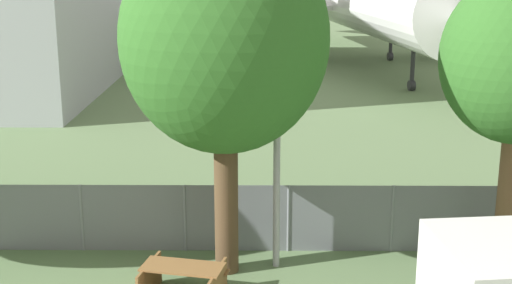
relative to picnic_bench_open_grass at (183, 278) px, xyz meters
The scene contains 4 objects.
perimeter_fence 3.49m from the picnic_bench_open_grass, 47.71° to the left, with size 56.07×0.07×1.71m.
picnic_bench_open_grass is the anchor object (origin of this frame).
tree_near_hangar 5.16m from the picnic_bench_open_grass, 58.59° to the left, with size 4.53×4.53×7.88m.
light_mast 4.49m from the picnic_bench_open_grass, 39.96° to the left, with size 0.44×0.44×6.57m.
Camera 1 is at (-0.66, -5.78, 7.18)m, focal length 50.00 mm.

